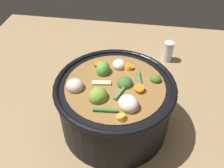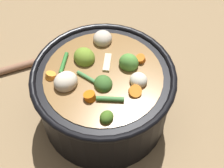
% 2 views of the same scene
% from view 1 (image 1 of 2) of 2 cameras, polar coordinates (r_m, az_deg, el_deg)
% --- Properties ---
extents(ground_plane, '(1.10, 1.10, 0.00)m').
position_cam_1_polar(ground_plane, '(0.67, 0.60, -9.20)').
color(ground_plane, '#8C704C').
extents(cooking_pot, '(0.28, 0.28, 0.17)m').
position_cam_1_polar(cooking_pot, '(0.61, 0.63, -4.69)').
color(cooking_pot, black).
rests_on(cooking_pot, ground_plane).
extents(salt_shaker, '(0.03, 0.03, 0.07)m').
position_cam_1_polar(salt_shaker, '(0.88, 12.67, 7.30)').
color(salt_shaker, silver).
rests_on(salt_shaker, ground_plane).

